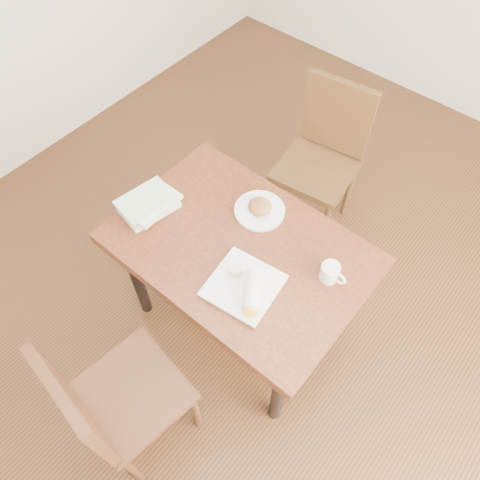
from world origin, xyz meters
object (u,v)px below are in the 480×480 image
Objects in this scene: plate_scone at (260,209)px; book_stack at (149,204)px; chair_far at (324,152)px; plate_burrito at (246,288)px; coffee_mug at (331,272)px; table at (240,257)px; chair_near at (111,402)px.

plate_scone is 0.51m from book_stack.
chair_far is 4.03× the size of plate_scone.
plate_burrito is 1.10× the size of book_stack.
chair_far reaches higher than plate_burrito.
coffee_mug is 0.39× the size of plate_burrito.
plate_burrito is at bearing -43.73° from table.
chair_far is at bearing 98.60° from table.
table is 4.00× the size of book_stack.
book_stack is at bearing 123.16° from chair_near.
plate_scone is 1.97× the size of coffee_mug.
chair_near is 7.95× the size of coffee_mug.
table is 0.25m from plate_burrito.
chair_far is (-0.14, 0.92, -0.11)m from table.
table is 9.40× the size of coffee_mug.
chair_far reaches higher than book_stack.
chair_near is 4.03× the size of plate_scone.
plate_scone is (0.09, -0.72, 0.23)m from chair_far.
book_stack is (-0.32, -1.03, 0.23)m from chair_far.
chair_near and chair_far have the same top height.
chair_far is at bearing 96.84° from plate_scone.
plate_scone is 0.42m from plate_burrito.
plate_burrito is at bearing 75.84° from chair_near.
book_stack is (-0.41, -0.31, 0.01)m from plate_scone.
chair_far is 1.10m from book_stack.
book_stack reaches higher than table.
coffee_mug reaches higher than book_stack.
book_stack is at bearing -142.76° from plate_scone.
plate_burrito is at bearing -129.92° from coffee_mug.
plate_burrito reaches higher than table.
book_stack is (-0.46, -0.10, 0.12)m from table.
chair_near reaches higher than plate_scone.
coffee_mug is 0.36m from plate_burrito.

